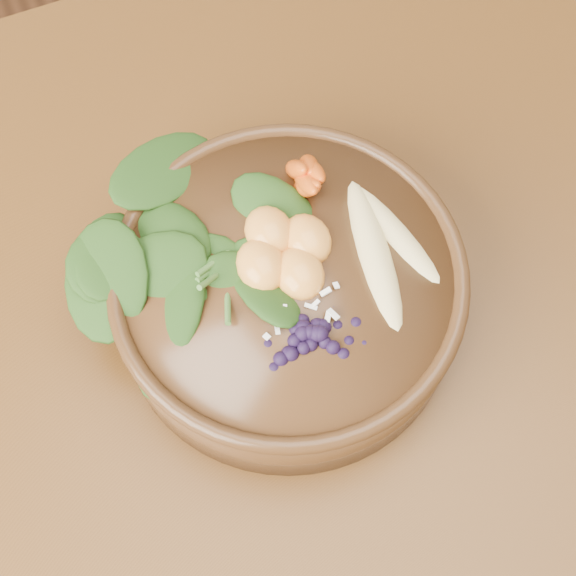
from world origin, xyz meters
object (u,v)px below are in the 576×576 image
(stoneware_bowl, at_px, (288,294))
(carrot_cluster, at_px, (323,151))
(banana_halves, at_px, (387,235))
(mandarin_cluster, at_px, (284,244))
(kale_heap, at_px, (213,211))
(blueberry_pile, at_px, (314,330))

(stoneware_bowl, bearing_deg, carrot_cluster, 49.58)
(carrot_cluster, xyz_separation_m, banana_halves, (0.02, -0.07, -0.02))
(carrot_cluster, bearing_deg, stoneware_bowl, -123.69)
(stoneware_bowl, distance_m, mandarin_cluster, 0.05)
(mandarin_cluster, bearing_deg, kale_heap, 131.49)
(stoneware_bowl, height_order, carrot_cluster, carrot_cluster)
(stoneware_bowl, xyz_separation_m, kale_heap, (-0.03, 0.06, 0.05))
(carrot_cluster, xyz_separation_m, mandarin_cluster, (-0.05, -0.05, -0.02))
(stoneware_bowl, relative_size, banana_halves, 1.79)
(mandarin_cluster, relative_size, blueberry_pile, 0.69)
(stoneware_bowl, bearing_deg, banana_halves, -3.99)
(stoneware_bowl, distance_m, carrot_cluster, 0.11)
(stoneware_bowl, relative_size, mandarin_cluster, 3.15)
(kale_heap, relative_size, mandarin_cluster, 2.07)
(mandarin_cluster, xyz_separation_m, blueberry_pile, (-0.01, -0.07, 0.00))
(stoneware_bowl, height_order, blueberry_pile, blueberry_pile)
(mandarin_cluster, bearing_deg, banana_halves, -16.48)
(stoneware_bowl, height_order, mandarin_cluster, mandarin_cluster)
(blueberry_pile, bearing_deg, kale_heap, 105.07)
(carrot_cluster, bearing_deg, mandarin_cluster, -129.81)
(mandarin_cluster, distance_m, blueberry_pile, 0.07)
(kale_heap, distance_m, blueberry_pile, 0.11)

